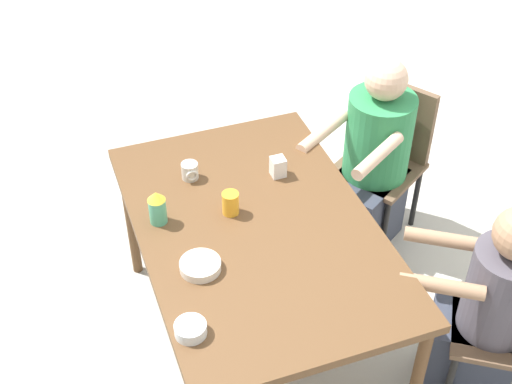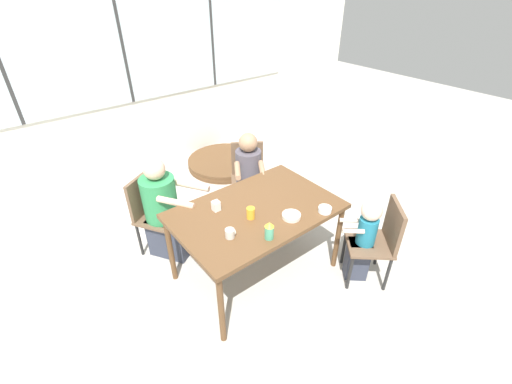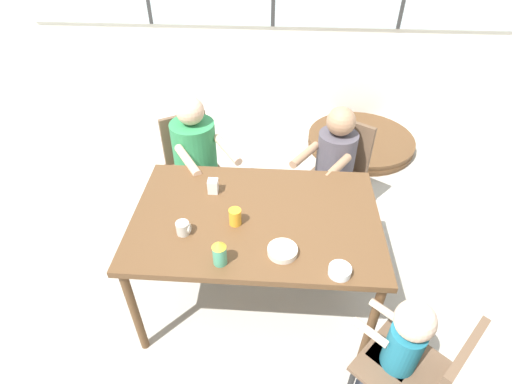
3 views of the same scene
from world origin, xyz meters
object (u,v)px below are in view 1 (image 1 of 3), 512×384
sippy_cup (157,207)px  bowl_cereal (200,266)px  milk_carton_small (278,167)px  person_woman_green_shirt (371,166)px  coffee_mug (190,171)px  person_man_blue_shirt (486,315)px  chair_for_woman_green_shirt (388,148)px  juice_glass (231,203)px  bowl_white_shallow (191,329)px

sippy_cup → bowl_cereal: sippy_cup is taller
milk_carton_small → person_woman_green_shirt: bearing=110.8°
person_woman_green_shirt → coffee_mug: 1.04m
person_man_blue_shirt → bowl_cereal: 1.20m
bowl_cereal → person_woman_green_shirt: bearing=121.5°
chair_for_woman_green_shirt → person_woman_green_shirt: person_woman_green_shirt is taller
sippy_cup → juice_glass: 0.30m
person_man_blue_shirt → bowl_white_shallow: (-0.09, -1.21, 0.31)m
bowl_cereal → bowl_white_shallow: bearing=-22.5°
person_man_blue_shirt → coffee_mug: (-0.93, -0.98, 0.33)m
person_woman_green_shirt → chair_for_woman_green_shirt: bearing=-90.0°
juice_glass → bowl_white_shallow: (0.56, -0.33, -0.03)m
sippy_cup → juice_glass: sippy_cup is taller
chair_for_woman_green_shirt → person_woman_green_shirt: bearing=90.0°
person_man_blue_shirt → juice_glass: size_ratio=10.42×
person_woman_green_shirt → person_man_blue_shirt: size_ratio=1.04×
bowl_cereal → juice_glass: bearing=142.2°
bowl_white_shallow → coffee_mug: bearing=164.4°
milk_carton_small → bowl_white_shallow: bearing=-39.8°
coffee_mug → juice_glass: juice_glass is taller
person_woman_green_shirt → juice_glass: size_ratio=10.81×
person_woman_green_shirt → juice_glass: 1.03m
bowl_white_shallow → bowl_cereal: bowl_white_shallow is taller
sippy_cup → bowl_cereal: size_ratio=0.97×
person_man_blue_shirt → milk_carton_small: size_ratio=11.63×
juice_glass → bowl_white_shallow: bearing=-30.6°
coffee_mug → bowl_white_shallow: bearing=-15.6°
juice_glass → bowl_cereal: size_ratio=0.63×
juice_glass → bowl_white_shallow: juice_glass is taller
person_woman_green_shirt → juice_glass: (0.40, -0.89, 0.33)m
person_woman_green_shirt → coffee_mug: person_woman_green_shirt is taller
person_woman_green_shirt → bowl_cereal: bearing=89.3°
bowl_white_shallow → chair_for_woman_green_shirt: bearing=127.6°
coffee_mug → juice_glass: (0.28, 0.10, 0.01)m
chair_for_woman_green_shirt → person_man_blue_shirt: 1.15m
person_man_blue_shirt → milk_carton_small: 1.07m
sippy_cup → person_man_blue_shirt: bearing=59.5°
coffee_mug → milk_carton_small: bearing=73.6°
chair_for_woman_green_shirt → bowl_cereal: chair_for_woman_green_shirt is taller
chair_for_woman_green_shirt → sippy_cup: size_ratio=5.46×
coffee_mug → sippy_cup: sippy_cup is taller
chair_for_woman_green_shirt → sippy_cup: sippy_cup is taller
bowl_white_shallow → bowl_cereal: (-0.29, 0.12, -0.00)m
chair_for_woman_green_shirt → juice_glass: juice_glass is taller
chair_for_woman_green_shirt → bowl_white_shallow: bearing=95.4°
person_woman_green_shirt → milk_carton_small: person_woman_green_shirt is taller
sippy_cup → juice_glass: size_ratio=1.54×
person_woman_green_shirt → coffee_mug: bearing=64.9°
bowl_white_shallow → bowl_cereal: size_ratio=0.72×
person_man_blue_shirt → juice_glass: 1.15m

